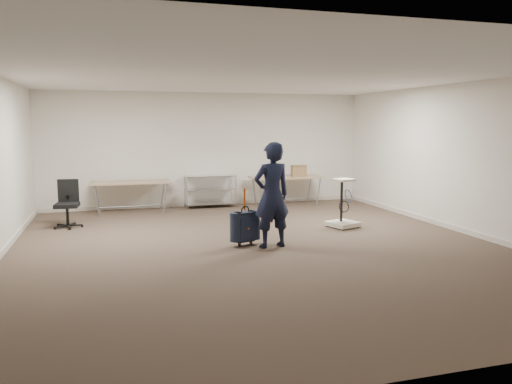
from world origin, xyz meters
name	(u,v)px	position (x,y,z in m)	size (l,w,h in m)	color
ground	(259,247)	(0.00, 0.00, 0.00)	(9.00, 9.00, 0.00)	#423628
room_shell	(238,228)	(0.00, 1.38, 0.05)	(8.00, 9.00, 9.00)	silver
folding_table_left	(131,184)	(-1.90, 3.95, 0.68)	(1.80, 0.75, 0.73)	tan
folding_table_right	(286,179)	(1.90, 3.95, 0.68)	(1.80, 0.75, 0.73)	tan
wire_shelf	(210,189)	(0.00, 4.20, 0.44)	(1.22, 0.47, 0.80)	silver
person	(272,195)	(0.21, -0.03, 0.87)	(0.64, 0.42, 1.75)	black
suitcase	(245,226)	(-0.19, 0.18, 0.33)	(0.39, 0.29, 0.97)	black
office_chair	(68,213)	(-3.18, 2.63, 0.29)	(0.57, 0.57, 0.94)	black
equipment_cart	(343,214)	(2.08, 1.11, 0.25)	(0.66, 0.66, 0.97)	#F1E5CF
cardboard_box	(299,171)	(2.22, 3.94, 0.87)	(0.36, 0.27, 0.27)	#9E7449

